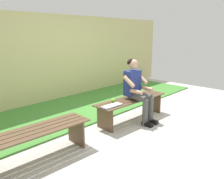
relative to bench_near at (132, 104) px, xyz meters
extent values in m
cube|color=beige|center=(1.06, 1.00, -0.37)|extent=(10.00, 7.00, 0.04)
cube|color=#478C38|center=(1.06, -1.52, -0.33)|extent=(9.00, 2.29, 0.03)
cube|color=#D1C684|center=(0.50, -2.49, 0.77)|extent=(9.50, 0.24, 2.23)
cube|color=brown|center=(-0.01, -0.18, 0.10)|extent=(1.72, 0.17, 0.02)
cube|color=brown|center=(0.00, -0.06, 0.10)|extent=(1.72, 0.17, 0.02)
cube|color=brown|center=(0.00, 0.06, 0.10)|extent=(1.72, 0.17, 0.02)
cube|color=brown|center=(0.01, 0.18, 0.10)|extent=(1.72, 0.17, 0.02)
cube|color=brown|center=(-0.74, 0.03, -0.13)|extent=(0.05, 0.41, 0.43)
cube|color=brown|center=(0.74, -0.03, -0.13)|extent=(0.05, 0.41, 0.43)
cube|color=brown|center=(2.11, -0.18, 0.10)|extent=(1.58, 0.17, 0.02)
cube|color=brown|center=(2.11, -0.06, 0.10)|extent=(1.58, 0.17, 0.02)
cube|color=brown|center=(2.12, 0.06, 0.10)|extent=(1.58, 0.17, 0.02)
cube|color=brown|center=(2.12, 0.18, 0.10)|extent=(1.58, 0.17, 0.02)
cube|color=brown|center=(1.45, 0.03, -0.13)|extent=(0.05, 0.41, 0.43)
cube|color=navy|center=(-0.04, -0.02, 0.43)|extent=(0.34, 0.20, 0.50)
sphere|color=tan|center=(-0.04, -0.01, 0.81)|extent=(0.20, 0.20, 0.20)
ellipsoid|color=black|center=(-0.04, -0.04, 0.84)|extent=(0.20, 0.19, 0.15)
cylinder|color=#4C4C4C|center=(-0.13, 0.18, 0.18)|extent=(0.13, 0.40, 0.13)
cylinder|color=#4C4C4C|center=(0.05, 0.18, 0.18)|extent=(0.13, 0.40, 0.13)
cylinder|color=#4C4C4C|center=(-0.13, 0.38, -0.08)|extent=(0.11, 0.11, 0.52)
cube|color=black|center=(-0.13, 0.44, -0.31)|extent=(0.10, 0.22, 0.07)
cylinder|color=#4C4C4C|center=(0.05, 0.38, -0.08)|extent=(0.11, 0.11, 0.52)
cube|color=black|center=(0.05, 0.44, -0.31)|extent=(0.10, 0.22, 0.07)
cylinder|color=tan|center=(-0.25, 0.06, 0.50)|extent=(0.08, 0.28, 0.23)
cylinder|color=tan|center=(-0.22, 0.22, 0.32)|extent=(0.07, 0.26, 0.07)
cylinder|color=tan|center=(0.17, 0.06, 0.50)|extent=(0.08, 0.28, 0.23)
cylinder|color=tan|center=(0.14, 0.22, 0.32)|extent=(0.07, 0.26, 0.07)
sphere|color=#72B738|center=(0.46, -0.08, 0.15)|extent=(0.08, 0.08, 0.08)
cube|color=white|center=(0.54, 0.06, 0.12)|extent=(0.21, 0.16, 0.02)
cube|color=white|center=(0.74, 0.05, 0.12)|extent=(0.21, 0.16, 0.02)
cube|color=#1E478C|center=(0.64, 0.06, 0.11)|extent=(0.42, 0.17, 0.01)
camera|label=1|loc=(3.48, 2.75, 1.40)|focal=36.19mm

